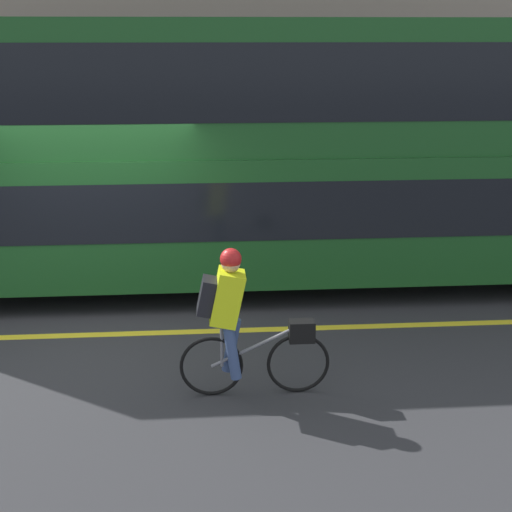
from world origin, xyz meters
The scene contains 5 objects.
ground_plane centered at (0.00, 0.00, 0.00)m, with size 80.00×80.00×0.00m, color #2D2D30.
road_center_line centered at (0.00, -0.08, 0.00)m, with size 50.00×0.14×0.01m, color yellow.
sidewalk_curb centered at (0.00, 5.84, 0.07)m, with size 60.00×1.71×0.14m.
bus centered at (2.20, 1.75, 2.08)m, with size 10.73×2.55×3.75m.
cyclist_on_bike centered at (1.66, -1.72, 0.85)m, with size 1.54×0.32×1.57m.
Camera 1 is at (1.33, -8.31, 3.57)m, focal length 50.00 mm.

